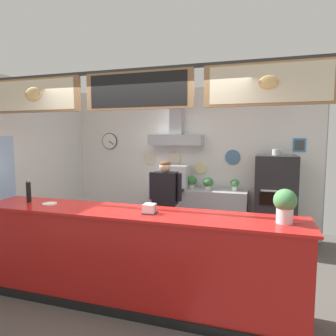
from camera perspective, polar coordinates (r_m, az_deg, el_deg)
ground_plane at (r=4.12m, az=-4.45°, el=-21.56°), size 5.91×5.91×0.00m
back_wall_assembly at (r=5.86m, az=3.63°, el=2.14°), size 4.92×2.73×2.84m
service_counter at (r=3.57m, az=-6.95°, el=-16.57°), size 3.77×0.65×1.08m
back_prep_counter at (r=5.73m, az=5.98°, el=-8.67°), size 1.74×0.54×0.93m
pizza_oven at (r=5.39m, az=19.64°, el=-6.16°), size 0.66×0.74×1.70m
shop_worker at (r=4.69m, az=-0.56°, el=-7.30°), size 0.53×0.23×1.54m
espresso_machine at (r=5.67m, az=1.58°, el=-1.68°), size 0.47×0.55×0.44m
potted_rosemary at (r=5.56m, az=7.65°, el=-2.85°), size 0.19×0.19×0.22m
potted_basil at (r=5.51m, az=12.60°, el=-3.07°), size 0.16×0.16×0.21m
potted_oregano at (r=5.66m, az=4.54°, el=-2.54°), size 0.19×0.19×0.24m
condiment_plate at (r=3.98m, az=-21.65°, el=-6.32°), size 0.17×0.17×0.01m
pepper_grinder at (r=4.17m, az=-25.02°, el=-3.94°), size 0.06×0.06×0.30m
basil_vase at (r=3.08m, az=21.38°, el=-6.63°), size 0.22×0.22×0.33m
napkin_holder at (r=3.27m, az=-3.54°, el=-7.79°), size 0.16×0.15×0.12m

